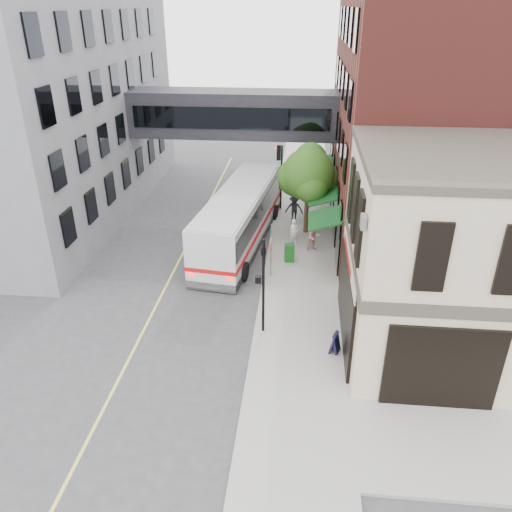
% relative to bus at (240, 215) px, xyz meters
% --- Properties ---
extents(ground, '(120.00, 120.00, 0.00)m').
position_rel_bus_xyz_m(ground, '(1.76, -11.26, -1.85)').
color(ground, '#38383A').
rests_on(ground, ground).
extents(sidewalk_main, '(4.00, 60.00, 0.15)m').
position_rel_bus_xyz_m(sidewalk_main, '(3.76, 2.74, -1.78)').
color(sidewalk_main, gray).
rests_on(sidewalk_main, ground).
extents(corner_building, '(10.19, 8.12, 8.45)m').
position_rel_bus_xyz_m(corner_building, '(10.73, -9.26, 2.36)').
color(corner_building, '#B7A78C').
rests_on(corner_building, ground).
extents(brick_building, '(13.76, 18.00, 14.00)m').
position_rel_bus_xyz_m(brick_building, '(11.74, 3.74, 5.14)').
color(brick_building, '#59211C').
rests_on(brick_building, ground).
extents(opposite_building, '(14.00, 24.00, 14.00)m').
position_rel_bus_xyz_m(opposite_building, '(-15.24, 4.74, 5.15)').
color(opposite_building, slate).
rests_on(opposite_building, ground).
extents(skyway_bridge, '(14.00, 3.18, 3.00)m').
position_rel_bus_xyz_m(skyway_bridge, '(-1.24, 6.74, 4.65)').
color(skyway_bridge, black).
rests_on(skyway_bridge, ground).
extents(traffic_signal_near, '(0.44, 0.22, 4.60)m').
position_rel_bus_xyz_m(traffic_signal_near, '(2.13, -9.26, 1.13)').
color(traffic_signal_near, black).
rests_on(traffic_signal_near, sidewalk_main).
extents(traffic_signal_far, '(0.53, 0.28, 4.50)m').
position_rel_bus_xyz_m(traffic_signal_far, '(2.02, 5.74, 1.49)').
color(traffic_signal_far, black).
rests_on(traffic_signal_far, sidewalk_main).
extents(street_sign_pole, '(0.08, 0.75, 3.00)m').
position_rel_bus_xyz_m(street_sign_pole, '(2.15, -4.26, 0.08)').
color(street_sign_pole, gray).
rests_on(street_sign_pole, sidewalk_main).
extents(street_tree, '(3.80, 3.20, 5.60)m').
position_rel_bus_xyz_m(street_tree, '(3.96, 1.96, 2.06)').
color(street_tree, '#382619').
rests_on(street_tree, sidewalk_main).
extents(lane_marking, '(0.12, 40.00, 0.01)m').
position_rel_bus_xyz_m(lane_marking, '(-3.24, -1.26, -1.85)').
color(lane_marking, '#D8CC4C').
rests_on(lane_marking, ground).
extents(bus, '(4.27, 12.52, 3.30)m').
position_rel_bus_xyz_m(bus, '(0.00, 0.00, 0.00)').
color(bus, silver).
rests_on(bus, ground).
extents(pedestrian_a, '(0.72, 0.60, 1.67)m').
position_rel_bus_xyz_m(pedestrian_a, '(3.27, -0.33, -0.86)').
color(pedestrian_a, silver).
rests_on(pedestrian_a, sidewalk_main).
extents(pedestrian_b, '(0.98, 0.89, 1.63)m').
position_rel_bus_xyz_m(pedestrian_b, '(4.44, -0.80, -0.89)').
color(pedestrian_b, '#D18787').
rests_on(pedestrian_b, sidewalk_main).
extents(pedestrian_c, '(1.27, 0.81, 1.88)m').
position_rel_bus_xyz_m(pedestrian_c, '(3.16, 3.30, -0.76)').
color(pedestrian_c, black).
rests_on(pedestrian_c, sidewalk_main).
extents(newspaper_box, '(0.58, 0.53, 1.03)m').
position_rel_bus_xyz_m(newspaper_box, '(3.07, -2.41, -1.18)').
color(newspaper_box, '#125016').
rests_on(newspaper_box, sidewalk_main).
extents(sandwich_board, '(0.50, 0.60, 0.92)m').
position_rel_bus_xyz_m(sandwich_board, '(5.27, -10.50, -1.24)').
color(sandwich_board, black).
rests_on(sandwich_board, sidewalk_main).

